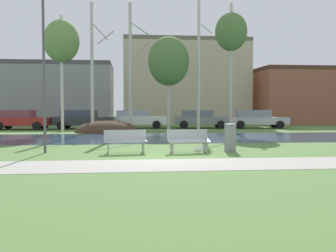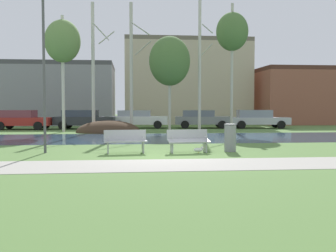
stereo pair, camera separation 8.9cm
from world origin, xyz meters
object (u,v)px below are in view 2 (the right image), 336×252
object	(u,v)px
trash_bin	(230,137)
parked_wagon_fourth_grey	(201,119)
streetlamp	(44,47)
parked_suv_fifth_silver	(257,119)
bench_right	(188,140)
seagull	(199,150)
parked_hatch_third_white	(138,119)
parked_van_nearest_red	(22,119)
bench_left	(125,141)
parked_sedan_second_dark	(84,119)

from	to	relation	value
trash_bin	parked_wagon_fourth_grey	xyz separation A→B (m)	(1.86, 16.34, 0.21)
streetlamp	parked_wagon_fourth_grey	bearing A→B (deg)	60.89
parked_suv_fifth_silver	bench_right	bearing A→B (deg)	-116.64
seagull	parked_hatch_third_white	xyz separation A→B (m)	(-1.90, 17.21, 0.64)
bench_right	streetlamp	xyz separation A→B (m)	(-5.42, 0.40, 3.52)
bench_right	parked_van_nearest_red	world-z (taller)	parked_van_nearest_red
streetlamp	bench_right	bearing A→B (deg)	-4.19
parked_van_nearest_red	parked_hatch_third_white	world-z (taller)	parked_van_nearest_red
bench_left	parked_suv_fifth_silver	world-z (taller)	parked_suv_fifth_silver
parked_sedan_second_dark	bench_left	bearing A→B (deg)	-78.30
seagull	parked_wagon_fourth_grey	world-z (taller)	parked_wagon_fourth_grey
parked_sedan_second_dark	parked_hatch_third_white	world-z (taller)	parked_sedan_second_dark
trash_bin	seagull	xyz separation A→B (m)	(-1.31, -0.38, -0.43)
bench_left	seagull	size ratio (longest dim) A/B	3.79
seagull	parked_sedan_second_dark	xyz separation A→B (m)	(-6.11, 16.44, 0.64)
seagull	streetlamp	world-z (taller)	streetlamp
trash_bin	parked_suv_fifth_silver	xyz separation A→B (m)	(6.32, 15.78, 0.21)
parked_sedan_second_dark	parked_wagon_fourth_grey	bearing A→B (deg)	1.72
trash_bin	parked_van_nearest_red	distance (m)	19.73
bench_left	trash_bin	bearing A→B (deg)	2.19
parked_van_nearest_red	parked_wagon_fourth_grey	distance (m)	13.86
parked_van_nearest_red	parked_suv_fifth_silver	bearing A→B (deg)	0.34
seagull	bench_right	bearing A→B (deg)	148.44
parked_wagon_fourth_grey	parked_suv_fifth_silver	xyz separation A→B (m)	(4.45, -0.55, 0.00)
bench_left	streetlamp	distance (m)	4.67
bench_left	parked_van_nearest_red	world-z (taller)	parked_van_nearest_red
bench_right	streetlamp	bearing A→B (deg)	175.81
bench_right	parked_sedan_second_dark	size ratio (longest dim) A/B	0.35
bench_left	parked_wagon_fourth_grey	distance (m)	17.53
parked_van_nearest_red	seagull	bearing A→B (deg)	-56.39
bench_right	parked_sedan_second_dark	bearing A→B (deg)	109.52
streetlamp	seagull	bearing A→B (deg)	-6.12
bench_left	parked_hatch_third_white	bearing A→B (deg)	87.13
seagull	parked_wagon_fourth_grey	xyz separation A→B (m)	(3.18, 16.72, 0.63)
seagull	streetlamp	xyz separation A→B (m)	(-5.79, 0.62, 3.86)
parked_hatch_third_white	streetlamp	bearing A→B (deg)	-103.18
parked_van_nearest_red	streetlamp	bearing A→B (deg)	-72.44
bench_left	streetlamp	size ratio (longest dim) A/B	0.27
bench_right	streetlamp	distance (m)	6.48
streetlamp	parked_van_nearest_red	xyz separation A→B (m)	(-4.88, 15.43, -3.22)
seagull	parked_hatch_third_white	size ratio (longest dim) A/B	0.09
streetlamp	parked_hatch_third_white	distance (m)	17.34
bench_right	parked_sedan_second_dark	world-z (taller)	parked_sedan_second_dark
seagull	parked_van_nearest_red	distance (m)	19.29
parked_sedan_second_dark	seagull	bearing A→B (deg)	-69.60
trash_bin	streetlamp	distance (m)	7.89
parked_suv_fifth_silver	streetlamp	bearing A→B (deg)	-130.80
parked_hatch_third_white	parked_suv_fifth_silver	bearing A→B (deg)	-6.28
bench_right	seagull	xyz separation A→B (m)	(0.36, -0.22, -0.34)
seagull	parked_sedan_second_dark	distance (m)	17.55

